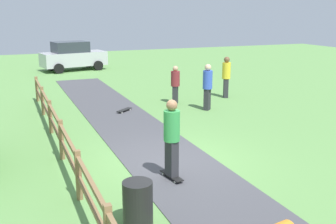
{
  "coord_description": "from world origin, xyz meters",
  "views": [
    {
      "loc": [
        -3.82,
        -9.22,
        3.91
      ],
      "look_at": [
        0.52,
        1.35,
        1.0
      ],
      "focal_mm": 42.69,
      "sensor_mm": 36.0,
      "label": 1
    }
  ],
  "objects_px": {
    "bystander_blue": "(208,85)",
    "bystander_yellow": "(226,75)",
    "bystander_maroon": "(175,83)",
    "trash_bin": "(138,205)",
    "skater_riding": "(172,135)",
    "skateboard_loose": "(124,110)",
    "parked_car_silver": "(73,56)"
  },
  "relations": [
    {
      "from": "trash_bin",
      "to": "bystander_blue",
      "type": "relative_size",
      "value": 0.48
    },
    {
      "from": "trash_bin",
      "to": "bystander_yellow",
      "type": "relative_size",
      "value": 0.48
    },
    {
      "from": "skater_riding",
      "to": "skateboard_loose",
      "type": "distance_m",
      "value": 6.84
    },
    {
      "from": "bystander_maroon",
      "to": "parked_car_silver",
      "type": "relative_size",
      "value": 0.37
    },
    {
      "from": "bystander_yellow",
      "to": "bystander_maroon",
      "type": "bearing_deg",
      "value": -174.53
    },
    {
      "from": "trash_bin",
      "to": "parked_car_silver",
      "type": "distance_m",
      "value": 20.93
    },
    {
      "from": "bystander_blue",
      "to": "bystander_yellow",
      "type": "xyz_separation_m",
      "value": [
        1.91,
        1.79,
        0.02
      ]
    },
    {
      "from": "trash_bin",
      "to": "bystander_maroon",
      "type": "bearing_deg",
      "value": 62.78
    },
    {
      "from": "parked_car_silver",
      "to": "skater_riding",
      "type": "bearing_deg",
      "value": -92.55
    },
    {
      "from": "trash_bin",
      "to": "bystander_maroon",
      "type": "height_order",
      "value": "bystander_maroon"
    },
    {
      "from": "skateboard_loose",
      "to": "trash_bin",
      "type": "bearing_deg",
      "value": -104.62
    },
    {
      "from": "bystander_maroon",
      "to": "bystander_yellow",
      "type": "bearing_deg",
      "value": 5.47
    },
    {
      "from": "skateboard_loose",
      "to": "bystander_blue",
      "type": "xyz_separation_m",
      "value": [
        3.2,
        -0.93,
        0.95
      ]
    },
    {
      "from": "trash_bin",
      "to": "bystander_yellow",
      "type": "bearing_deg",
      "value": 51.9
    },
    {
      "from": "bystander_blue",
      "to": "skater_riding",
      "type": "bearing_deg",
      "value": -124.63
    },
    {
      "from": "skater_riding",
      "to": "trash_bin",
      "type": "bearing_deg",
      "value": -128.79
    },
    {
      "from": "trash_bin",
      "to": "bystander_yellow",
      "type": "distance_m",
      "value": 11.89
    },
    {
      "from": "bystander_maroon",
      "to": "parked_car_silver",
      "type": "bearing_deg",
      "value": 101.63
    },
    {
      "from": "bystander_maroon",
      "to": "parked_car_silver",
      "type": "distance_m",
      "value": 11.96
    },
    {
      "from": "trash_bin",
      "to": "skater_riding",
      "type": "xyz_separation_m",
      "value": [
        1.42,
        1.77,
        0.65
      ]
    },
    {
      "from": "bystander_yellow",
      "to": "trash_bin",
      "type": "bearing_deg",
      "value": -128.1
    },
    {
      "from": "skateboard_loose",
      "to": "parked_car_silver",
      "type": "bearing_deg",
      "value": 89.75
    },
    {
      "from": "skater_riding",
      "to": "bystander_maroon",
      "type": "xyz_separation_m",
      "value": [
        3.26,
        7.32,
        -0.2
      ]
    },
    {
      "from": "skateboard_loose",
      "to": "bystander_blue",
      "type": "relative_size",
      "value": 0.4
    },
    {
      "from": "bystander_yellow",
      "to": "skateboard_loose",
      "type": "bearing_deg",
      "value": -170.42
    },
    {
      "from": "skater_riding",
      "to": "bystander_blue",
      "type": "bearing_deg",
      "value": 55.37
    },
    {
      "from": "trash_bin",
      "to": "skater_riding",
      "type": "bearing_deg",
      "value": 51.21
    },
    {
      "from": "bystander_maroon",
      "to": "bystander_yellow",
      "type": "distance_m",
      "value": 2.67
    },
    {
      "from": "skateboard_loose",
      "to": "skater_riding",
      "type": "bearing_deg",
      "value": -96.73
    },
    {
      "from": "skater_riding",
      "to": "bystander_maroon",
      "type": "bearing_deg",
      "value": 66.03
    },
    {
      "from": "skateboard_loose",
      "to": "bystander_maroon",
      "type": "bearing_deg",
      "value": 13.9
    },
    {
      "from": "skateboard_loose",
      "to": "parked_car_silver",
      "type": "relative_size",
      "value": 0.17
    }
  ]
}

